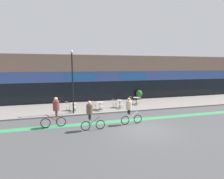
{
  "coord_description": "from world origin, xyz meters",
  "views": [
    {
      "loc": [
        -5.19,
        -10.78,
        4.38
      ],
      "look_at": [
        -0.32,
        7.16,
        1.87
      ],
      "focal_mm": 28.0,
      "sensor_mm": 36.0,
      "label": 1
    }
  ],
  "objects_px": {
    "cyclist_2": "(55,110)",
    "cafe_chair_2_near": "(122,104)",
    "cafe_chair_2_side": "(114,103)",
    "lamp_post": "(72,78)",
    "cafe_chair_3_side": "(131,100)",
    "cyclist_1": "(130,109)",
    "bistro_table_3": "(136,99)",
    "bistro_table_0": "(74,105)",
    "cafe_chair_1_side": "(94,105)",
    "cafe_chair_3_near": "(138,100)",
    "cyclist_0": "(90,113)",
    "cafe_chair_1_near": "(101,106)",
    "cafe_chair_0_side": "(67,105)",
    "cafe_chair_0_near": "(74,106)",
    "bistro_table_2": "(120,102)",
    "planter_pot": "(139,94)"
  },
  "relations": [
    {
      "from": "cyclist_1",
      "to": "cafe_chair_3_side",
      "type": "bearing_deg",
      "value": 63.75
    },
    {
      "from": "cafe_chair_2_side",
      "to": "lamp_post",
      "type": "distance_m",
      "value": 5.05
    },
    {
      "from": "bistro_table_2",
      "to": "cyclist_2",
      "type": "distance_m",
      "value": 7.38
    },
    {
      "from": "cafe_chair_3_near",
      "to": "bistro_table_3",
      "type": "bearing_deg",
      "value": 5.52
    },
    {
      "from": "bistro_table_2",
      "to": "cafe_chair_2_side",
      "type": "distance_m",
      "value": 0.63
    },
    {
      "from": "cafe_chair_1_near",
      "to": "cyclist_2",
      "type": "height_order",
      "value": "cyclist_2"
    },
    {
      "from": "cafe_chair_3_side",
      "to": "cyclist_0",
      "type": "relative_size",
      "value": 0.44
    },
    {
      "from": "bistro_table_3",
      "to": "lamp_post",
      "type": "relative_size",
      "value": 0.13
    },
    {
      "from": "cafe_chair_0_near",
      "to": "lamp_post",
      "type": "height_order",
      "value": "lamp_post"
    },
    {
      "from": "cyclist_1",
      "to": "bistro_table_3",
      "type": "bearing_deg",
      "value": 58.82
    },
    {
      "from": "bistro_table_3",
      "to": "cyclist_2",
      "type": "xyz_separation_m",
      "value": [
        -8.43,
        -5.13,
        0.62
      ]
    },
    {
      "from": "cafe_chair_1_near",
      "to": "bistro_table_3",
      "type": "bearing_deg",
      "value": -64.96
    },
    {
      "from": "cafe_chair_0_near",
      "to": "cafe_chair_1_near",
      "type": "relative_size",
      "value": 1.0
    },
    {
      "from": "cafe_chair_2_side",
      "to": "lamp_post",
      "type": "bearing_deg",
      "value": -160.11
    },
    {
      "from": "bistro_table_3",
      "to": "lamp_post",
      "type": "bearing_deg",
      "value": -163.12
    },
    {
      "from": "bistro_table_0",
      "to": "cafe_chair_3_side",
      "type": "distance_m",
      "value": 6.4
    },
    {
      "from": "cafe_chair_1_near",
      "to": "bistro_table_0",
      "type": "bearing_deg",
      "value": 68.69
    },
    {
      "from": "cafe_chair_3_side",
      "to": "lamp_post",
      "type": "xyz_separation_m",
      "value": [
        -6.43,
        -2.14,
        2.7
      ]
    },
    {
      "from": "cafe_chair_3_near",
      "to": "cafe_chair_2_side",
      "type": "bearing_deg",
      "value": 104.96
    },
    {
      "from": "cyclist_0",
      "to": "bistro_table_3",
      "type": "bearing_deg",
      "value": 46.32
    },
    {
      "from": "cafe_chair_3_side",
      "to": "cyclist_2",
      "type": "height_order",
      "value": "cyclist_2"
    },
    {
      "from": "bistro_table_2",
      "to": "bistro_table_0",
      "type": "bearing_deg",
      "value": 179.6
    },
    {
      "from": "bistro_table_2",
      "to": "cyclist_0",
      "type": "distance_m",
      "value": 6.61
    },
    {
      "from": "cafe_chair_2_near",
      "to": "cafe_chair_3_near",
      "type": "xyz_separation_m",
      "value": [
        2.29,
        1.08,
        0.0
      ]
    },
    {
      "from": "cafe_chair_1_side",
      "to": "cafe_chair_2_side",
      "type": "relative_size",
      "value": 1.0
    },
    {
      "from": "cafe_chair_3_side",
      "to": "cyclist_2",
      "type": "xyz_separation_m",
      "value": [
        -7.81,
        -5.13,
        0.64
      ]
    },
    {
      "from": "lamp_post",
      "to": "bistro_table_2",
      "type": "bearing_deg",
      "value": 12.59
    },
    {
      "from": "cafe_chair_1_side",
      "to": "cafe_chair_3_side",
      "type": "height_order",
      "value": "same"
    },
    {
      "from": "cyclist_2",
      "to": "cafe_chair_2_near",
      "type": "bearing_deg",
      "value": -151.91
    },
    {
      "from": "cafe_chair_0_side",
      "to": "lamp_post",
      "type": "height_order",
      "value": "lamp_post"
    },
    {
      "from": "bistro_table_2",
      "to": "cyclist_0",
      "type": "height_order",
      "value": "cyclist_0"
    },
    {
      "from": "cafe_chair_3_side",
      "to": "cafe_chair_1_near",
      "type": "bearing_deg",
      "value": -148.64
    },
    {
      "from": "cafe_chair_1_side",
      "to": "cyclist_1",
      "type": "xyz_separation_m",
      "value": [
        1.99,
        -4.59,
        0.53
      ]
    },
    {
      "from": "cafe_chair_0_side",
      "to": "cafe_chair_2_side",
      "type": "distance_m",
      "value": 4.64
    },
    {
      "from": "bistro_table_3",
      "to": "cafe_chair_0_side",
      "type": "distance_m",
      "value": 7.64
    },
    {
      "from": "cafe_chair_2_side",
      "to": "cafe_chair_1_near",
      "type": "bearing_deg",
      "value": -142.45
    },
    {
      "from": "bistro_table_3",
      "to": "cafe_chair_1_side",
      "type": "bearing_deg",
      "value": -164.59
    },
    {
      "from": "cafe_chair_2_side",
      "to": "cyclist_1",
      "type": "distance_m",
      "value": 4.95
    },
    {
      "from": "bistro_table_2",
      "to": "cafe_chair_2_side",
      "type": "relative_size",
      "value": 0.85
    },
    {
      "from": "bistro_table_0",
      "to": "planter_pot",
      "type": "height_order",
      "value": "planter_pot"
    },
    {
      "from": "bistro_table_3",
      "to": "cafe_chair_3_side",
      "type": "relative_size",
      "value": 0.83
    },
    {
      "from": "bistro_table_0",
      "to": "cafe_chair_0_side",
      "type": "bearing_deg",
      "value": -179.02
    },
    {
      "from": "cafe_chair_1_side",
      "to": "cyclist_2",
      "type": "bearing_deg",
      "value": -124.25
    },
    {
      "from": "cafe_chair_0_side",
      "to": "cafe_chair_2_near",
      "type": "distance_m",
      "value": 5.31
    },
    {
      "from": "bistro_table_0",
      "to": "cafe_chair_2_side",
      "type": "distance_m",
      "value": 4.02
    },
    {
      "from": "bistro_table_0",
      "to": "cafe_chair_1_side",
      "type": "bearing_deg",
      "value": -10.87
    },
    {
      "from": "cafe_chair_0_side",
      "to": "cyclist_1",
      "type": "distance_m",
      "value": 6.68
    },
    {
      "from": "cafe_chair_1_side",
      "to": "cyclist_1",
      "type": "distance_m",
      "value": 5.03
    },
    {
      "from": "bistro_table_3",
      "to": "cyclist_0",
      "type": "bearing_deg",
      "value": -133.48
    },
    {
      "from": "lamp_post",
      "to": "cafe_chair_2_near",
      "type": "bearing_deg",
      "value": 5.24
    }
  ]
}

